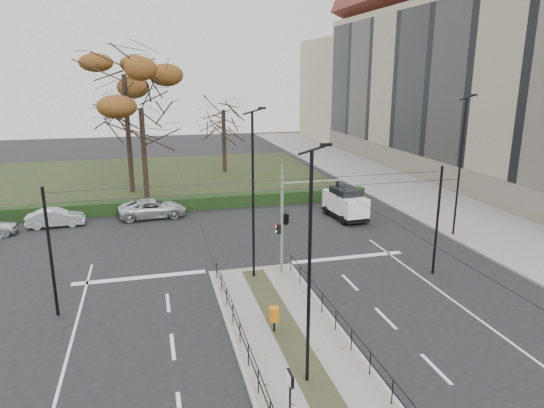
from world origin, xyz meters
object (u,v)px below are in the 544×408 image
Objects in this scene: parked_car_second at (56,218)px; info_panel at (290,385)px; streetlamp_sidewalk at (460,166)px; white_van at (345,203)px; streetlamp_median_near at (310,268)px; traffic_light at (288,217)px; rust_tree at (124,74)px; bare_tree_near at (141,115)px; parked_car_fourth at (153,208)px; litter_bin at (274,314)px; streetlamp_median_far at (253,194)px; bare_tree_center at (223,115)px.

info_panel is at bearing -159.37° from parked_car_second.
streetlamp_sidewalk is at bearing -111.56° from parked_car_second.
streetlamp_median_near is at bearing -116.26° from white_van.
white_van is (10.55, 20.90, -0.43)m from info_panel.
rust_tree is at bearing 111.55° from traffic_light.
streetlamp_sidewalk is at bearing 43.31° from info_panel.
bare_tree_near is at bearing 100.33° from streetlamp_median_near.
parked_car_second is at bearing -118.76° from rust_tree.
traffic_light is at bearing -155.92° from parked_car_fourth.
traffic_light is 12.29m from info_panel.
white_van is at bearing 51.76° from traffic_light.
litter_bin is 0.22× the size of parked_car_fourth.
litter_bin is 0.24× the size of white_van.
bare_tree_center is at bearing 83.97° from streetlamp_median_far.
white_van is 22.30m from rust_tree.
parked_car_second is 0.38× the size of bare_tree_near.
info_panel is 0.49× the size of parked_car_second.
bare_tree_center is at bearing 87.58° from traffic_light.
traffic_light is 0.39× the size of rust_tree.
traffic_light is 0.64× the size of streetlamp_median_near.
white_van is at bearing 133.36° from streetlamp_sidewalk.
litter_bin is at bearing -77.29° from rust_tree.
parked_car_fourth is (-6.89, 13.07, -2.56)m from traffic_light.
bare_tree_center reaches higher than parked_car_fourth.
bare_tree_near reaches higher than streetlamp_median_near.
bare_tree_near reaches higher than traffic_light.
parked_car_fourth is at bearing 110.70° from streetlamp_median_far.
litter_bin is 0.12× the size of streetlamp_sidewalk.
litter_bin is 0.11× the size of bare_tree_near.
litter_bin is 30.11m from rust_tree.
bare_tree_center is at bearing 106.48° from white_van.
litter_bin is at bearing -170.27° from parked_car_fourth.
parked_car_fourth is (-4.58, 19.11, -0.22)m from litter_bin.
traffic_light is 13.25m from streetlamp_sidewalk.
bare_tree_near is (-5.43, 19.62, 2.62)m from streetlamp_median_far.
bare_tree_center is at bearing 49.40° from bare_tree_near.
bare_tree_near is (-20.03, 16.05, 2.44)m from streetlamp_sidewalk.
streetlamp_sidewalk reaches higher than parked_car_fourth.
white_van is (9.12, 9.37, -3.45)m from streetlamp_median_far.
rust_tree reaches higher than bare_tree_near.
rust_tree reaches higher than parked_car_second.
bare_tree_near reaches higher than streetlamp_median_far.
traffic_light is at bearing 5.69° from streetlamp_median_far.
litter_bin is at bearing -78.90° from bare_tree_near.
info_panel is 0.23× the size of streetlamp_median_near.
traffic_light reaches higher than white_van.
parked_car_second is 21.20m from white_van.
info_panel is 26.32m from parked_car_second.
streetlamp_median_near is at bearing -94.79° from bare_tree_center.
bare_tree_near reaches higher than parked_car_fourth.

